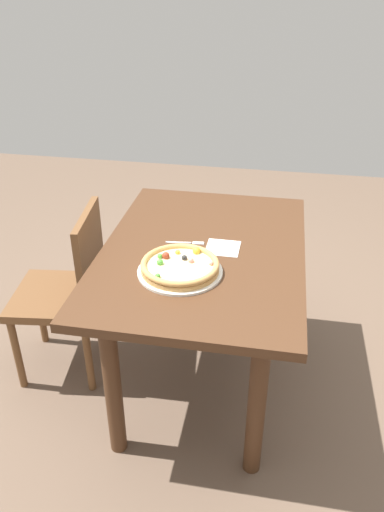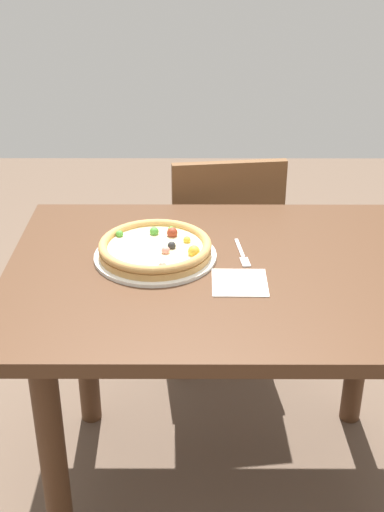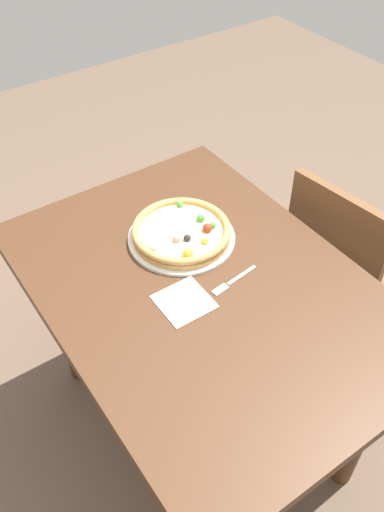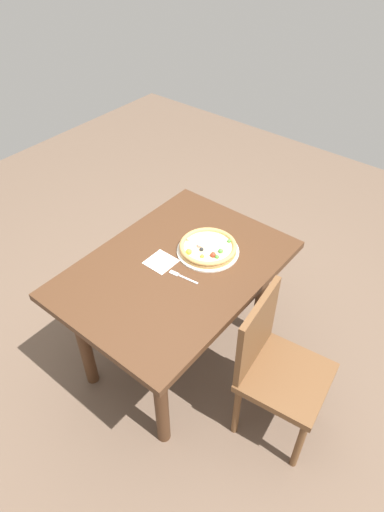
% 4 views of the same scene
% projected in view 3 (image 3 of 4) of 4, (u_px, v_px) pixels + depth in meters
% --- Properties ---
extents(ground_plane, '(6.00, 6.00, 0.00)m').
position_uv_depth(ground_plane, '(201.00, 420.00, 2.06)').
color(ground_plane, brown).
extents(dining_table, '(1.19, 0.85, 0.75)m').
position_uv_depth(dining_table, '(203.00, 312.00, 1.62)').
color(dining_table, '#472B19').
rests_on(dining_table, ground).
extents(chair_near, '(0.45, 0.45, 0.86)m').
position_uv_depth(chair_near, '(344.00, 267.00, 1.99)').
color(chair_near, brown).
rests_on(chair_near, ground).
extents(plate, '(0.33, 0.33, 0.01)m').
position_uv_depth(plate, '(181.00, 238.00, 1.67)').
color(plate, silver).
rests_on(plate, dining_table).
extents(pizza, '(0.31, 0.31, 0.05)m').
position_uv_depth(pizza, '(182.00, 232.00, 1.66)').
color(pizza, tan).
rests_on(pizza, plate).
extents(fork, '(0.04, 0.17, 0.00)m').
position_uv_depth(fork, '(231.00, 282.00, 1.54)').
color(fork, silver).
rests_on(fork, dining_table).
extents(napkin, '(0.14, 0.14, 0.00)m').
position_uv_depth(napkin, '(184.00, 302.00, 1.49)').
color(napkin, white).
rests_on(napkin, dining_table).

